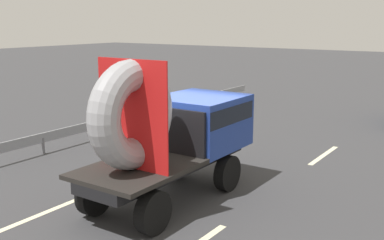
# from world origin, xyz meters

# --- Properties ---
(ground_plane) EXTENTS (120.00, 120.00, 0.00)m
(ground_plane) POSITION_xyz_m (0.00, 0.00, 0.00)
(ground_plane) COLOR #38383A
(flatbed_truck) EXTENTS (2.02, 4.94, 3.53)m
(flatbed_truck) POSITION_xyz_m (0.18, -0.64, 1.73)
(flatbed_truck) COLOR black
(flatbed_truck) RESTS_ON ground_plane
(guardrail) EXTENTS (0.10, 15.92, 0.71)m
(guardrail) POSITION_xyz_m (-5.64, 5.82, 0.53)
(guardrail) COLOR gray
(guardrail) RESTS_ON ground_plane
(lane_dash_left_near) EXTENTS (0.16, 2.43, 0.01)m
(lane_dash_left_near) POSITION_xyz_m (-1.68, -3.39, 0.00)
(lane_dash_left_near) COLOR beige
(lane_dash_left_near) RESTS_ON ground_plane
(lane_dash_left_far) EXTENTS (0.16, 2.74, 0.01)m
(lane_dash_left_far) POSITION_xyz_m (-1.68, 4.79, 0.00)
(lane_dash_left_far) COLOR beige
(lane_dash_left_far) RESTS_ON ground_plane
(lane_dash_right_far) EXTENTS (0.16, 2.52, 0.01)m
(lane_dash_right_far) POSITION_xyz_m (2.04, 4.93, 0.00)
(lane_dash_right_far) COLOR beige
(lane_dash_right_far) RESTS_ON ground_plane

